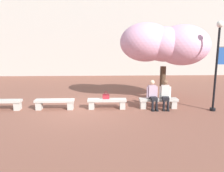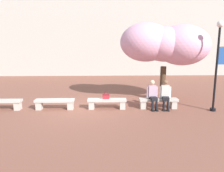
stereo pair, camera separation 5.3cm
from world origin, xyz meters
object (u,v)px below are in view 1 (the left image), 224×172
stone_bench_near_west (55,103)px  person_seated_left (153,93)px  stone_bench_west_end (1,103)px  stone_bench_near_east (158,102)px  cherry_tree_main (165,44)px  stone_bench_center (107,102)px  person_seated_right (165,93)px  handbag (106,96)px  lamp_post_with_banner (217,58)px

stone_bench_near_west → person_seated_left: 4.37m
stone_bench_west_end → stone_bench_near_east: size_ratio=1.00×
cherry_tree_main → stone_bench_center: bearing=-154.6°
stone_bench_west_end → person_seated_right: person_seated_right is taller
stone_bench_near_west → stone_bench_center: bearing=0.0°
stone_bench_west_end → handbag: 4.60m
stone_bench_center → person_seated_right: 2.64m
handbag → lamp_post_with_banner: size_ratio=0.09×
stone_bench_west_end → person_seated_left: person_seated_left is taller
stone_bench_west_end → stone_bench_near_east: 6.96m
stone_bench_near_west → lamp_post_with_banner: lamp_post_with_banner is taller
stone_bench_west_end → lamp_post_with_banner: 9.47m
person_seated_left → lamp_post_with_banner: bearing=-9.4°
stone_bench_center → lamp_post_with_banner: lamp_post_with_banner is taller
stone_bench_center → cherry_tree_main: size_ratio=0.39×
stone_bench_center → stone_bench_near_east: bearing=0.0°
stone_bench_center → lamp_post_with_banner: (4.61, -0.48, 1.98)m
stone_bench_center → handbag: (-0.05, 0.02, 0.28)m
stone_bench_center → person_seated_left: 2.07m
stone_bench_center → handbag: size_ratio=5.09×
stone_bench_near_east → person_seated_left: 0.49m
stone_bench_center → person_seated_left: (2.03, -0.05, 0.40)m
stone_bench_west_end → stone_bench_center: bearing=0.0°
person_seated_right → cherry_tree_main: (0.30, 1.43, 2.16)m
cherry_tree_main → lamp_post_with_banner: 2.58m
handbag → stone_bench_near_east: bearing=-0.6°
person_seated_right → cherry_tree_main: 2.61m
stone_bench_near_west → stone_bench_center: same height
handbag → cherry_tree_main: size_ratio=0.08×
stone_bench_near_east → person_seated_left: (-0.29, -0.05, 0.40)m
stone_bench_near_east → lamp_post_with_banner: (2.29, -0.48, 1.98)m
person_seated_right → stone_bench_near_west: bearing=179.4°
stone_bench_near_east → handbag: (-2.37, 0.02, 0.28)m
stone_bench_near_west → person_seated_right: person_seated_right is taller
person_seated_left → handbag: 2.08m
lamp_post_with_banner → cherry_tree_main: bearing=132.5°
person_seated_left → person_seated_right: bearing=0.0°
stone_bench_west_end → handbag: size_ratio=5.09×
handbag → stone_bench_center: bearing=-27.5°
stone_bench_center → stone_bench_west_end: bearing=180.0°
person_seated_right → handbag: (-2.65, 0.08, -0.12)m
person_seated_right → stone_bench_near_east: bearing=169.6°
stone_bench_near_west → handbag: bearing=0.6°
person_seated_right → handbag: bearing=178.3°
stone_bench_center → stone_bench_near_east: (2.32, 0.00, 0.00)m
person_seated_left → person_seated_right: (0.58, 0.00, 0.00)m
stone_bench_near_east → cherry_tree_main: cherry_tree_main is taller
cherry_tree_main → stone_bench_near_west: bearing=-165.2°
person_seated_right → lamp_post_with_banner: size_ratio=0.34×
handbag → cherry_tree_main: (2.95, 1.35, 2.28)m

